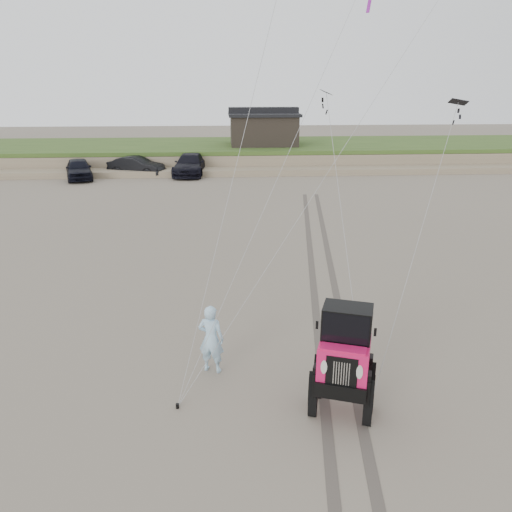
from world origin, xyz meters
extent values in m
plane|color=#6B6054|center=(0.00, 0.00, 0.00)|extent=(160.00, 160.00, 0.00)
cube|color=#7A6B54|center=(0.00, 38.00, 0.70)|extent=(160.00, 12.00, 1.40)
cube|color=#2D4719|center=(0.00, 38.00, 1.55)|extent=(160.00, 12.00, 0.35)
cube|color=#7A6B54|center=(0.00, 31.50, 0.25)|extent=(160.00, 3.50, 0.50)
cube|color=black|center=(2.00, 37.00, 3.03)|extent=(6.00, 5.00, 2.60)
cube|color=black|center=(2.00, 37.00, 4.45)|extent=(6.40, 5.40, 0.25)
cube|color=black|center=(2.00, 37.00, 4.83)|extent=(6.40, 1.20, 0.50)
imported|color=black|center=(-13.15, 29.78, 0.80)|extent=(3.18, 5.04, 1.60)
imported|color=black|center=(-8.89, 31.20, 0.76)|extent=(4.89, 3.04, 1.52)
imported|color=black|center=(-4.50, 31.15, 0.84)|extent=(2.93, 6.02, 1.69)
imported|color=#83B0CA|center=(-2.28, 1.28, 0.94)|extent=(0.80, 0.64, 1.89)
cube|color=black|center=(1.67, 7.20, 6.93)|extent=(0.35, 0.57, 0.19)
cube|color=black|center=(5.11, 4.64, 6.70)|extent=(0.52, 0.37, 0.23)
cylinder|color=black|center=(-3.07, -0.30, 0.06)|extent=(0.08, 0.08, 0.12)
cylinder|color=black|center=(1.31, -0.90, 0.06)|extent=(0.08, 0.08, 0.12)
cube|color=#4C443D|center=(1.60, 8.00, 0.00)|extent=(4.42, 29.74, 0.01)
cube|color=#4C443D|center=(2.40, 8.00, 0.00)|extent=(4.42, 29.74, 0.01)
camera|label=1|loc=(-1.89, -10.29, 7.26)|focal=35.00mm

